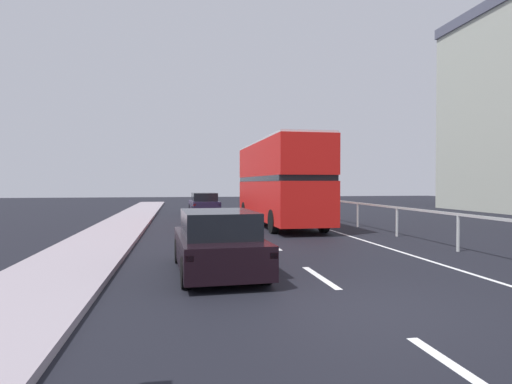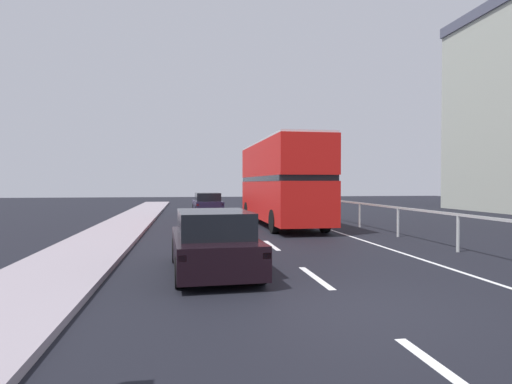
{
  "view_description": "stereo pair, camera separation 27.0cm",
  "coord_description": "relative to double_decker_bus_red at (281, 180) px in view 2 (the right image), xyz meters",
  "views": [
    {
      "loc": [
        -3.1,
        -6.92,
        2.1
      ],
      "look_at": [
        -0.26,
        9.19,
        1.77
      ],
      "focal_mm": 30.72,
      "sensor_mm": 36.0,
      "label": 1
    },
    {
      "loc": [
        -2.84,
        -6.97,
        2.1
      ],
      "look_at": [
        -0.26,
        9.19,
        1.77
      ],
      "focal_mm": 30.72,
      "sensor_mm": 36.0,
      "label": 2
    }
  ],
  "objects": [
    {
      "name": "lane_paint_markings",
      "position": [
        0.38,
        -5.93,
        -2.23
      ],
      "size": [
        3.7,
        46.0,
        0.01
      ],
      "color": "silver",
      "rests_on": "ground"
    },
    {
      "name": "bridge_side_railing",
      "position": [
        3.51,
        -5.35,
        -1.28
      ],
      "size": [
        0.1,
        42.0,
        1.18
      ],
      "color": "#B6B9B8",
      "rests_on": "ground"
    },
    {
      "name": "double_decker_bus_red",
      "position": [
        0.0,
        0.0,
        0.0
      ],
      "size": [
        2.62,
        10.12,
        4.17
      ],
      "rotation": [
        0.0,
        0.0,
        0.02
      ],
      "color": "red",
      "rests_on": "ground"
    },
    {
      "name": "hatchback_car_near",
      "position": [
        -4.04,
        -11.05,
        -1.54
      ],
      "size": [
        2.02,
        4.38,
        1.46
      ],
      "rotation": [
        0.0,
        0.0,
        0.05
      ],
      "color": "black",
      "rests_on": "ground"
    },
    {
      "name": "sedan_car_ahead",
      "position": [
        -3.22,
        8.93,
        -1.55
      ],
      "size": [
        2.01,
        4.25,
        1.43
      ],
      "rotation": [
        0.0,
        0.0,
        0.05
      ],
      "color": "#221C37",
      "rests_on": "ground"
    },
    {
      "name": "ground_plane",
      "position": [
        -1.82,
        -14.35,
        -2.29
      ],
      "size": [
        75.63,
        120.0,
        0.1
      ],
      "primitive_type": "cube",
      "color": "black"
    }
  ]
}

